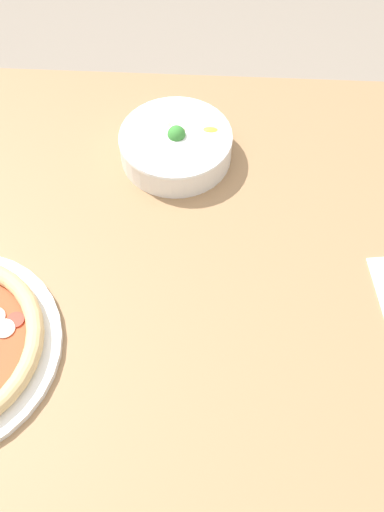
% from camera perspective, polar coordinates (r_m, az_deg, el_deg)
% --- Properties ---
extents(ground_plane, '(8.00, 8.00, 0.00)m').
position_cam_1_polar(ground_plane, '(1.58, -5.98, -16.70)').
color(ground_plane, gray).
extents(dining_table, '(1.36, 1.03, 0.74)m').
position_cam_1_polar(dining_table, '(0.99, -9.28, -5.59)').
color(dining_table, '#99724C').
rests_on(dining_table, ground_plane).
extents(bowl, '(0.20, 0.20, 0.07)m').
position_cam_1_polar(bowl, '(1.04, -1.58, 11.12)').
color(bowl, white).
rests_on(bowl, dining_table).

